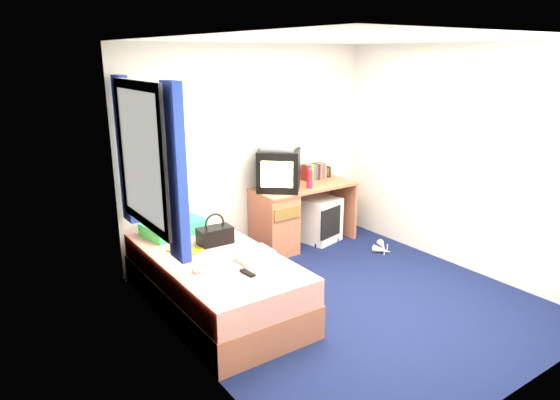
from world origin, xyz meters
TOP-DOWN VIEW (x-y plane):
  - ground at (0.00, 0.00)m, footprint 3.40×3.40m
  - room_shell at (0.00, 0.00)m, footprint 3.40×3.40m
  - bed at (-1.10, 0.59)m, footprint 1.01×2.00m
  - pillow at (-1.17, 1.30)m, footprint 0.65×0.48m
  - desk at (0.31, 1.44)m, footprint 1.30×0.55m
  - storage_cube at (0.81, 1.41)m, footprint 0.53×0.53m
  - crt_tv at (0.22, 1.44)m, footprint 0.65×0.65m
  - vcr at (0.22, 1.44)m, footprint 0.47×0.47m
  - book_row at (0.88, 1.60)m, footprint 0.31×0.13m
  - picture_frame at (1.11, 1.61)m, footprint 0.04×0.12m
  - pink_water_bottle at (0.56, 1.29)m, footprint 0.08×0.08m
  - aerosol_can at (0.51, 1.45)m, footprint 0.06×0.06m
  - handbag at (-0.96, 0.81)m, footprint 0.33×0.20m
  - towel at (-0.86, 0.25)m, footprint 0.29×0.24m
  - magazine at (-1.27, 0.81)m, footprint 0.32×0.35m
  - water_bottle at (-1.33, 0.36)m, footprint 0.19×0.19m
  - colour_swatch_fan at (-0.95, 0.00)m, footprint 0.22×0.07m
  - remote_control at (-1.07, 0.05)m, footprint 0.06×0.16m
  - window_assembly at (-1.55, 0.90)m, footprint 0.11×1.42m
  - white_heels at (1.20, 0.67)m, footprint 0.28×0.33m

SIDE VIEW (x-z plane):
  - ground at x=0.00m, z-range 0.00..0.00m
  - white_heels at x=1.20m, z-range -0.01..0.09m
  - bed at x=-1.10m, z-range 0.00..0.54m
  - storage_cube at x=0.81m, z-range 0.00..0.55m
  - desk at x=0.31m, z-range 0.03..0.78m
  - colour_swatch_fan at x=-0.95m, z-range 0.54..0.55m
  - magazine at x=-1.27m, z-range 0.54..0.55m
  - remote_control at x=-1.07m, z-range 0.54..0.56m
  - water_bottle at x=-1.33m, z-range 0.54..0.61m
  - towel at x=-0.86m, z-range 0.54..0.64m
  - pillow at x=-1.17m, z-range 0.54..0.67m
  - handbag at x=-0.96m, z-range 0.48..0.78m
  - picture_frame at x=1.11m, z-range 0.75..0.89m
  - aerosol_can at x=0.51m, z-range 0.75..0.93m
  - book_row at x=0.88m, z-range 0.75..0.95m
  - pink_water_bottle at x=0.56m, z-range 0.75..0.97m
  - crt_tv at x=0.22m, z-range 0.75..1.23m
  - vcr at x=0.22m, z-range 1.23..1.30m
  - window_assembly at x=-1.55m, z-range 0.72..2.12m
  - room_shell at x=0.00m, z-range -0.25..3.15m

